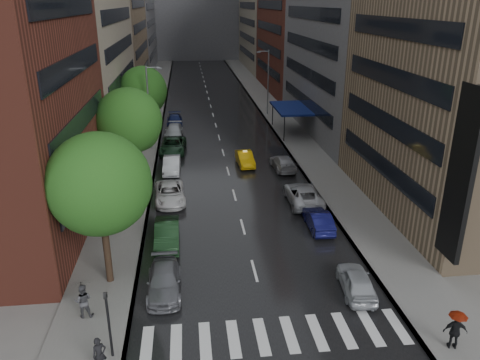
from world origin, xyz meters
name	(u,v)px	position (x,y,z in m)	size (l,w,h in m)	color
ground	(265,311)	(0.00, 0.00, 0.00)	(220.00, 220.00, 0.00)	gray
road	(211,109)	(0.00, 50.00, 0.01)	(14.00, 140.00, 0.01)	black
sidewalk_left	(152,110)	(-9.00, 50.00, 0.07)	(4.00, 140.00, 0.15)	gray
sidewalk_right	(270,107)	(9.00, 50.00, 0.07)	(4.00, 140.00, 0.15)	gray
crosswalk	(276,335)	(0.20, -2.00, 0.01)	(13.15, 2.80, 0.01)	silver
buildings_right	(302,3)	(15.00, 56.70, 15.03)	(8.05, 109.10, 36.00)	#937A5B
tree_near	(99,184)	(-8.60, 3.71, 6.23)	(5.71, 5.71, 9.10)	#382619
tree_mid	(129,121)	(-8.60, 18.59, 6.07)	(5.56, 5.56, 8.87)	#382619
tree_far	(143,90)	(-8.60, 33.83, 5.92)	(5.43, 5.43, 8.66)	#382619
taxi	(245,158)	(1.87, 23.63, 0.69)	(1.46, 4.19, 1.38)	yellow
parked_cars_left	(172,163)	(-5.40, 22.87, 0.73)	(3.03, 42.79, 1.59)	slate
parked_cars_right	(307,200)	(5.40, 12.58, 0.72)	(2.58, 25.40, 1.52)	#A7ABB1
ped_bag_walker	(100,355)	(-7.95, -3.57, 0.97)	(0.74, 0.66, 1.71)	black
ped_black_umbrella	(82,296)	(-9.43, 0.45, 1.38)	(0.96, 0.98, 2.09)	#444449
ped_red_umbrella	(456,327)	(8.32, -3.97, 1.33)	(1.16, 0.82, 2.01)	black
traffic_light	(108,318)	(-7.60, -2.69, 2.23)	(0.18, 0.15, 3.45)	black
street_lamp_left	(149,106)	(-7.72, 30.00, 4.89)	(1.74, 0.22, 9.00)	gray
street_lamp_right	(268,81)	(7.72, 45.00, 4.89)	(1.74, 0.22, 9.00)	gray
awning	(291,108)	(8.98, 35.00, 3.13)	(4.00, 8.00, 3.12)	navy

